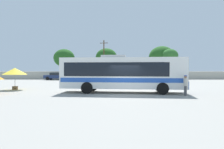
{
  "coord_description": "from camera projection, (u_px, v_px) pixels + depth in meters",
  "views": [
    {
      "loc": [
        -0.94,
        -18.85,
        2.24
      ],
      "look_at": [
        -1.12,
        4.74,
        1.6
      ],
      "focal_mm": 35.7,
      "sensor_mm": 36.0,
      "label": 1
    }
  ],
  "objects": [
    {
      "name": "roadside_tree_right",
      "position": [
        162.0,
        57.0,
        50.46
      ],
      "size": [
        5.92,
        5.92,
        7.3
      ],
      "color": "brown",
      "rests_on": "ground_plane"
    },
    {
      "name": "roadside_tree_midright",
      "position": [
        170.0,
        56.0,
        47.87
      ],
      "size": [
        3.48,
        3.48,
        6.46
      ],
      "color": "brown",
      "rests_on": "ground_plane"
    },
    {
      "name": "parked_car_leftmost_dark_blue",
      "position": [
        56.0,
        76.0,
        43.51
      ],
      "size": [
        4.65,
        2.25,
        1.45
      ],
      "color": "navy",
      "rests_on": "ground_plane"
    },
    {
      "name": "roadside_tree_midleft",
      "position": [
        106.0,
        58.0,
        51.9
      ],
      "size": [
        5.02,
        5.02,
        6.94
      ],
      "color": "brown",
      "rests_on": "ground_plane"
    },
    {
      "name": "vendor_umbrella_secondary_yellow",
      "position": [
        15.0,
        71.0,
        23.44
      ],
      "size": [
        2.53,
        2.53,
        2.29
      ],
      "color": "gray",
      "rests_on": "ground_plane"
    },
    {
      "name": "ground_plane",
      "position": [
        121.0,
        86.0,
        28.89
      ],
      "size": [
        300.0,
        300.0,
        0.0
      ],
      "primitive_type": "plane",
      "color": "gray"
    },
    {
      "name": "parked_car_second_silver",
      "position": [
        87.0,
        76.0,
        43.14
      ],
      "size": [
        4.51,
        2.24,
        1.49
      ],
      "color": "#B7BABF",
      "rests_on": "ground_plane"
    },
    {
      "name": "utility_pole_near",
      "position": [
        104.0,
        59.0,
        48.92
      ],
      "size": [
        1.77,
        0.6,
        8.43
      ],
      "color": "#4C3823",
      "rests_on": "ground_plane"
    },
    {
      "name": "attendant_by_bus_door",
      "position": [
        185.0,
        84.0,
        18.23
      ],
      "size": [
        0.4,
        0.4,
        1.67
      ],
      "color": "#4C4C51",
      "rests_on": "ground_plane"
    },
    {
      "name": "roadside_tree_left",
      "position": [
        64.0,
        58.0,
        48.43
      ],
      "size": [
        4.55,
        4.55,
        6.47
      ],
      "color": "brown",
      "rests_on": "ground_plane"
    },
    {
      "name": "coach_bus_white_blue",
      "position": [
        121.0,
        73.0,
        20.51
      ],
      "size": [
        11.48,
        3.74,
        3.46
      ],
      "color": "white",
      "rests_on": "ground_plane"
    },
    {
      "name": "perimeter_wall",
      "position": [
        118.0,
        75.0,
        46.01
      ],
      "size": [
        80.0,
        0.3,
        1.63
      ],
      "primitive_type": "cube",
      "color": "#B2AD9E",
      "rests_on": "ground_plane"
    },
    {
      "name": "parked_car_third_grey",
      "position": [
        116.0,
        76.0,
        42.65
      ],
      "size": [
        4.32,
        2.17,
        1.53
      ],
      "color": "slate",
      "rests_on": "ground_plane"
    }
  ]
}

